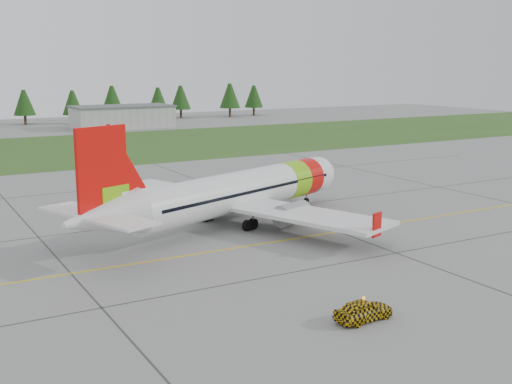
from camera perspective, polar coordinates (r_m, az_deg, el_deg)
ground at (r=49.18m, az=3.58°, el=-7.09°), size 320.00×320.00×0.00m
aircraft at (r=63.13m, az=-1.85°, el=-0.05°), size 34.15×32.46×10.78m
follow_me_car at (r=40.06m, az=9.59°, el=-8.58°), size 1.45×1.67×3.94m
grass_strip at (r=124.66m, az=-17.54°, el=3.57°), size 320.00×50.00×0.03m
taxi_guideline at (r=55.74m, az=-0.94°, el=-4.85°), size 120.00×0.25×0.02m
hangar_east at (r=165.48m, az=-11.78°, el=6.51°), size 24.00×12.00×5.20m
treeline at (r=179.16m, az=-21.51°, el=7.08°), size 160.00×8.00×10.00m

